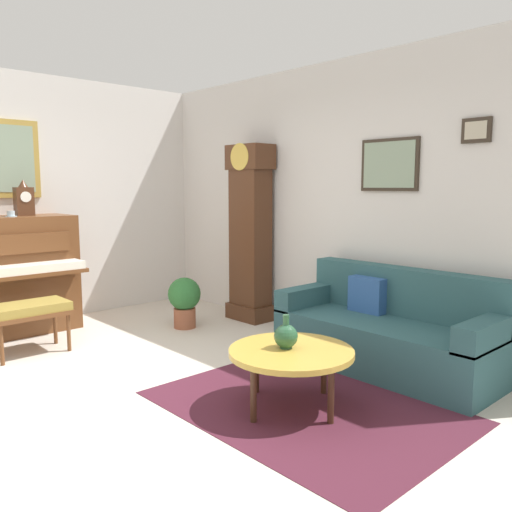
% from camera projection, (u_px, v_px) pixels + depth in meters
% --- Properties ---
extents(ground_plane, '(6.40, 6.00, 0.10)m').
position_uv_depth(ground_plane, '(127.00, 396.00, 4.03)').
color(ground_plane, beige).
extents(wall_left, '(0.13, 4.90, 2.80)m').
position_uv_depth(wall_left, '(4.00, 199.00, 5.72)').
color(wall_left, silver).
rests_on(wall_left, ground_plane).
extents(wall_back, '(5.30, 0.13, 2.80)m').
position_uv_depth(wall_back, '(330.00, 201.00, 5.45)').
color(wall_back, silver).
rests_on(wall_back, ground_plane).
extents(area_rug, '(2.10, 1.50, 0.01)m').
position_uv_depth(area_rug, '(305.00, 407.00, 3.71)').
color(area_rug, '#4C1E2D').
rests_on(area_rug, ground_plane).
extents(piano, '(0.87, 1.44, 1.24)m').
position_uv_depth(piano, '(3.00, 276.00, 5.44)').
color(piano, brown).
rests_on(piano, ground_plane).
extents(piano_bench, '(0.42, 0.70, 0.48)m').
position_uv_depth(piano_bench, '(29.00, 311.00, 4.84)').
color(piano_bench, brown).
rests_on(piano_bench, ground_plane).
extents(grandfather_clock, '(0.52, 0.34, 2.03)m').
position_uv_depth(grandfather_clock, '(250.00, 238.00, 6.05)').
color(grandfather_clock, '#4C2B19').
rests_on(grandfather_clock, ground_plane).
extents(couch, '(1.90, 0.80, 0.84)m').
position_uv_depth(couch, '(389.00, 332.00, 4.50)').
color(couch, '#2D565B').
rests_on(couch, ground_plane).
extents(coffee_table, '(0.88, 0.88, 0.42)m').
position_uv_depth(coffee_table, '(291.00, 353.00, 3.66)').
color(coffee_table, gold).
rests_on(coffee_table, ground_plane).
extents(mantel_clock, '(0.13, 0.18, 0.38)m').
position_uv_depth(mantel_clock, '(24.00, 200.00, 5.51)').
color(mantel_clock, '#4C2B19').
rests_on(mantel_clock, piano).
extents(teacup, '(0.12, 0.12, 0.06)m').
position_uv_depth(teacup, '(11.00, 214.00, 5.36)').
color(teacup, '#ADC6D6').
rests_on(teacup, piano).
extents(green_jug, '(0.17, 0.17, 0.24)m').
position_uv_depth(green_jug, '(286.00, 336.00, 3.68)').
color(green_jug, '#234C33').
rests_on(green_jug, coffee_table).
extents(potted_plant, '(0.36, 0.36, 0.56)m').
position_uv_depth(potted_plant, '(184.00, 299.00, 5.76)').
color(potted_plant, '#935138').
rests_on(potted_plant, ground_plane).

